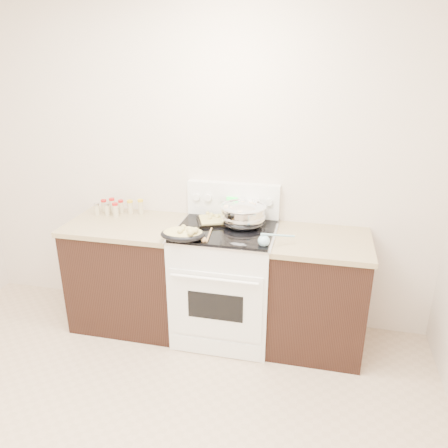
# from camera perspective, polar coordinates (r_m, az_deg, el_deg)

# --- Properties ---
(room_shell) EXTENTS (4.10, 3.60, 2.75)m
(room_shell) POSITION_cam_1_polar(r_m,az_deg,el_deg) (1.98, -19.13, 5.69)
(room_shell) COLOR beige
(room_shell) RESTS_ON ground
(counter_left) EXTENTS (0.93, 0.67, 0.92)m
(counter_left) POSITION_cam_1_polar(r_m,az_deg,el_deg) (3.82, -12.11, -6.21)
(counter_left) COLOR black
(counter_left) RESTS_ON ground
(counter_right) EXTENTS (0.73, 0.67, 0.92)m
(counter_right) POSITION_cam_1_polar(r_m,az_deg,el_deg) (3.51, 12.08, -8.84)
(counter_right) COLOR black
(counter_right) RESTS_ON ground
(kitchen_range) EXTENTS (0.78, 0.73, 1.22)m
(kitchen_range) POSITION_cam_1_polar(r_m,az_deg,el_deg) (3.55, 0.20, -7.37)
(kitchen_range) COLOR white
(kitchen_range) RESTS_ON ground
(mixing_bowl) EXTENTS (0.45, 0.45, 0.21)m
(mixing_bowl) POSITION_cam_1_polar(r_m,az_deg,el_deg) (3.39, 2.50, 1.14)
(mixing_bowl) COLOR silver
(mixing_bowl) RESTS_ON kitchen_range
(roasting_pan) EXTENTS (0.35, 0.27, 0.11)m
(roasting_pan) POSITION_cam_1_polar(r_m,az_deg,el_deg) (3.15, -5.36, -1.24)
(roasting_pan) COLOR black
(roasting_pan) RESTS_ON kitchen_range
(baking_sheet) EXTENTS (0.42, 0.37, 0.06)m
(baking_sheet) POSITION_cam_1_polar(r_m,az_deg,el_deg) (3.48, -0.49, 0.58)
(baking_sheet) COLOR black
(baking_sheet) RESTS_ON kitchen_range
(wooden_spoon) EXTENTS (0.06, 0.26, 0.04)m
(wooden_spoon) POSITION_cam_1_polar(r_m,az_deg,el_deg) (3.16, -2.40, -1.83)
(wooden_spoon) COLOR #AA7F4D
(wooden_spoon) RESTS_ON kitchen_range
(blue_ladle) EXTENTS (0.25, 0.18, 0.10)m
(blue_ladle) POSITION_cam_1_polar(r_m,az_deg,el_deg) (3.07, 5.42, -2.12)
(blue_ladle) COLOR #93C9DB
(blue_ladle) RESTS_ON kitchen_range
(spice_jars) EXTENTS (0.40, 0.16, 0.13)m
(spice_jars) POSITION_cam_1_polar(r_m,az_deg,el_deg) (3.82, -13.81, 2.13)
(spice_jars) COLOR #BFB28C
(spice_jars) RESTS_ON counter_left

